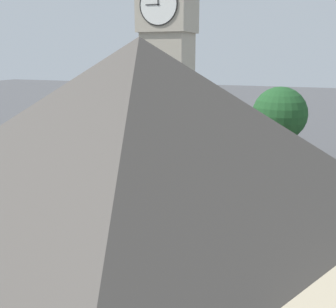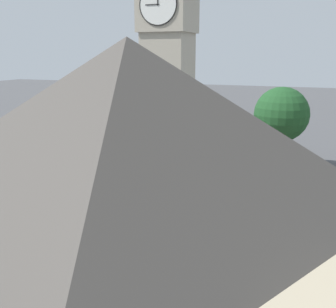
{
  "view_description": "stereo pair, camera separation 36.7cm",
  "coord_description": "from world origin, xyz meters",
  "px_view_note": "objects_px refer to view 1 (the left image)",
  "views": [
    {
      "loc": [
        -8.93,
        23.29,
        9.27
      ],
      "look_at": [
        0.0,
        0.0,
        3.1
      ],
      "focal_mm": 43.4,
      "sensor_mm": 36.0,
      "label": 1
    },
    {
      "loc": [
        -9.27,
        23.16,
        9.27
      ],
      "look_at": [
        0.0,
        0.0,
        3.1
      ],
      "focal_mm": 43.4,
      "sensor_mm": 36.0,
      "label": 2
    }
  ],
  "objects_px": {
    "car_silver_kerb": "(24,262)",
    "building_corner_back": "(143,257)",
    "car_blue_kerb": "(288,176)",
    "car_white_side": "(290,215)",
    "car_black_far": "(52,208)",
    "tree": "(280,114)",
    "building_hall_far": "(127,96)",
    "pedestrian": "(234,155)",
    "lamp_post": "(254,211)",
    "car_red_corner": "(40,169)",
    "clock_tower": "(168,22)"
  },
  "relations": [
    {
      "from": "car_silver_kerb",
      "to": "building_corner_back",
      "type": "xyz_separation_m",
      "value": [
        -7.78,
        4.86,
        4.15
      ]
    },
    {
      "from": "car_blue_kerb",
      "to": "car_white_side",
      "type": "height_order",
      "value": "same"
    },
    {
      "from": "car_black_far",
      "to": "tree",
      "type": "relative_size",
      "value": 0.66
    },
    {
      "from": "car_black_far",
      "to": "building_hall_far",
      "type": "relative_size",
      "value": 0.35
    },
    {
      "from": "car_silver_kerb",
      "to": "tree",
      "type": "xyz_separation_m",
      "value": [
        -7.95,
        -21.76,
        3.71
      ]
    },
    {
      "from": "car_black_far",
      "to": "building_corner_back",
      "type": "bearing_deg",
      "value": 135.23
    },
    {
      "from": "pedestrian",
      "to": "lamp_post",
      "type": "height_order",
      "value": "lamp_post"
    },
    {
      "from": "car_red_corner",
      "to": "tree",
      "type": "distance_m",
      "value": 19.48
    },
    {
      "from": "car_red_corner",
      "to": "building_hall_far",
      "type": "bearing_deg",
      "value": -88.46
    },
    {
      "from": "clock_tower",
      "to": "tree",
      "type": "xyz_separation_m",
      "value": [
        -5.66,
        -10.76,
        -6.62
      ]
    },
    {
      "from": "car_black_far",
      "to": "car_red_corner",
      "type": "bearing_deg",
      "value": -47.89
    },
    {
      "from": "car_black_far",
      "to": "building_corner_back",
      "type": "distance_m",
      "value": 15.32
    },
    {
      "from": "building_corner_back",
      "to": "lamp_post",
      "type": "distance_m",
      "value": 7.8
    },
    {
      "from": "clock_tower",
      "to": "pedestrian",
      "type": "relative_size",
      "value": 11.24
    },
    {
      "from": "car_black_far",
      "to": "building_hall_far",
      "type": "height_order",
      "value": "building_hall_far"
    },
    {
      "from": "car_black_far",
      "to": "building_hall_far",
      "type": "xyz_separation_m",
      "value": [
        6.13,
        -21.97,
        4.05
      ]
    },
    {
      "from": "tree",
      "to": "building_hall_far",
      "type": "relative_size",
      "value": 0.53
    },
    {
      "from": "car_white_side",
      "to": "pedestrian",
      "type": "xyz_separation_m",
      "value": [
        5.53,
        -11.32,
        0.25
      ]
    },
    {
      "from": "car_blue_kerb",
      "to": "car_white_side",
      "type": "relative_size",
      "value": 1.05
    },
    {
      "from": "car_blue_kerb",
      "to": "car_silver_kerb",
      "type": "relative_size",
      "value": 0.98
    },
    {
      "from": "car_black_far",
      "to": "building_hall_far",
      "type": "distance_m",
      "value": 23.16
    },
    {
      "from": "car_red_corner",
      "to": "building_corner_back",
      "type": "distance_m",
      "value": 23.62
    },
    {
      "from": "car_black_far",
      "to": "pedestrian",
      "type": "relative_size",
      "value": 2.61
    },
    {
      "from": "car_blue_kerb",
      "to": "pedestrian",
      "type": "relative_size",
      "value": 2.58
    },
    {
      "from": "clock_tower",
      "to": "pedestrian",
      "type": "bearing_deg",
      "value": -103.14
    },
    {
      "from": "building_hall_far",
      "to": "tree",
      "type": "bearing_deg",
      "value": 161.13
    },
    {
      "from": "car_red_corner",
      "to": "pedestrian",
      "type": "bearing_deg",
      "value": -145.89
    },
    {
      "from": "car_silver_kerb",
      "to": "building_corner_back",
      "type": "distance_m",
      "value": 10.07
    },
    {
      "from": "tree",
      "to": "building_hall_far",
      "type": "distance_m",
      "value": 17.72
    },
    {
      "from": "car_red_corner",
      "to": "car_white_side",
      "type": "bearing_deg",
      "value": 172.1
    },
    {
      "from": "car_black_far",
      "to": "lamp_post",
      "type": "bearing_deg",
      "value": 166.37
    },
    {
      "from": "car_red_corner",
      "to": "building_hall_far",
      "type": "distance_m",
      "value": 16.17
    },
    {
      "from": "car_red_corner",
      "to": "car_blue_kerb",
      "type": "bearing_deg",
      "value": -164.62
    },
    {
      "from": "car_blue_kerb",
      "to": "lamp_post",
      "type": "distance_m",
      "value": 14.27
    },
    {
      "from": "car_silver_kerb",
      "to": "car_black_far",
      "type": "xyz_separation_m",
      "value": [
        2.69,
        -5.52,
        0.0
      ]
    },
    {
      "from": "clock_tower",
      "to": "car_silver_kerb",
      "type": "xyz_separation_m",
      "value": [
        2.29,
        11.0,
        -10.32
      ]
    },
    {
      "from": "pedestrian",
      "to": "lamp_post",
      "type": "xyz_separation_m",
      "value": [
        -4.54,
        17.93,
        2.35
      ]
    },
    {
      "from": "pedestrian",
      "to": "tree",
      "type": "height_order",
      "value": "tree"
    },
    {
      "from": "car_blue_kerb",
      "to": "car_silver_kerb",
      "type": "distance_m",
      "value": 19.11
    },
    {
      "from": "car_black_far",
      "to": "tree",
      "type": "distance_m",
      "value": 19.76
    },
    {
      "from": "car_white_side",
      "to": "car_black_far",
      "type": "relative_size",
      "value": 0.94
    },
    {
      "from": "car_red_corner",
      "to": "building_corner_back",
      "type": "relative_size",
      "value": 0.43
    },
    {
      "from": "car_white_side",
      "to": "building_hall_far",
      "type": "height_order",
      "value": "building_hall_far"
    },
    {
      "from": "tree",
      "to": "lamp_post",
      "type": "height_order",
      "value": "tree"
    },
    {
      "from": "car_black_far",
      "to": "building_corner_back",
      "type": "xyz_separation_m",
      "value": [
        -10.47,
        10.39,
        4.15
      ]
    },
    {
      "from": "car_silver_kerb",
      "to": "lamp_post",
      "type": "xyz_separation_m",
      "value": [
        -9.07,
        -2.67,
        2.6
      ]
    },
    {
      "from": "car_white_side",
      "to": "pedestrian",
      "type": "bearing_deg",
      "value": -63.96
    },
    {
      "from": "lamp_post",
      "to": "building_hall_far",
      "type": "bearing_deg",
      "value": -54.21
    },
    {
      "from": "car_blue_kerb",
      "to": "tree",
      "type": "relative_size",
      "value": 0.65
    },
    {
      "from": "pedestrian",
      "to": "tree",
      "type": "relative_size",
      "value": 0.25
    }
  ]
}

